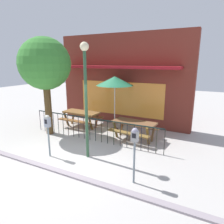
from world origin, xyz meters
The scene contains 11 objects.
ground centered at (0.00, 0.00, 0.00)m, with size 40.00×40.00×0.00m, color #B0ACA7.
pub_storefront centered at (0.00, 5.07, 2.29)m, with size 7.05×1.36×4.56m.
patio_fence_front centered at (0.00, 2.19, 0.66)m, with size 5.94×0.04×0.97m.
picnic_table_left centered at (-1.51, 3.50, 0.61)m, with size 1.82×1.39×0.79m.
picnic_table_right centered at (1.47, 3.10, 0.61)m, with size 1.90×1.50×0.79m.
patio_umbrella centered at (0.19, 3.85, 2.32)m, with size 1.71×1.71×2.54m.
parking_meter_near centered at (-0.54, 0.28, 1.14)m, with size 0.18×0.17×1.48m.
parking_meter_far centered at (2.63, 0.13, 1.21)m, with size 0.18×0.17×1.57m.
street_tree centered at (-2.19, 2.01, 3.07)m, with size 2.20×2.20×4.21m.
street_lamp centered at (0.65, 0.85, 2.48)m, with size 0.28×0.28×3.78m.
curb_edge centered at (0.00, -0.38, 0.00)m, with size 9.86×0.20×0.11m, color gray.
Camera 1 is at (4.35, -4.47, 3.20)m, focal length 32.48 mm.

